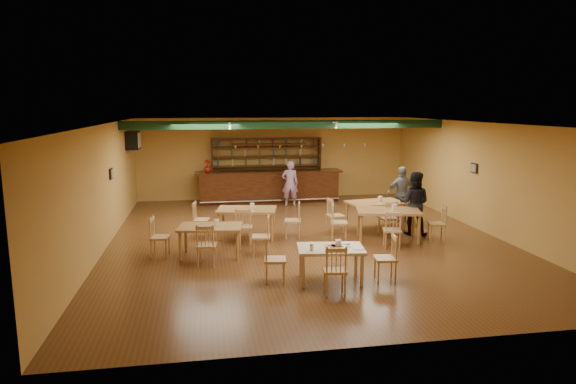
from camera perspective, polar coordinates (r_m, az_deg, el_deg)
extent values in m
plane|color=brown|center=(13.21, 2.00, -5.32)|extent=(12.00, 12.00, 0.00)
cube|color=black|center=(15.51, -0.03, 7.70)|extent=(10.00, 0.30, 0.25)
cube|color=silver|center=(15.91, -6.86, 7.94)|extent=(0.05, 2.50, 0.05)
cube|color=silver|center=(16.38, 4.50, 8.03)|extent=(0.05, 2.50, 0.05)
cube|color=silver|center=(16.86, -17.24, 5.67)|extent=(0.34, 0.70, 0.48)
cube|color=black|center=(13.80, -19.51, 1.98)|extent=(0.04, 0.34, 0.28)
cube|color=black|center=(15.12, 20.45, 2.57)|extent=(0.04, 0.34, 0.28)
cube|color=black|center=(18.01, -2.18, 0.63)|extent=(5.25, 0.85, 1.13)
cube|color=black|center=(18.55, -2.45, 2.69)|extent=(4.06, 0.40, 2.28)
imported|color=#AC170F|center=(17.76, -9.18, 2.93)|extent=(0.31, 0.31, 0.44)
cube|color=#A4773A|center=(13.31, -4.72, -3.52)|extent=(1.68, 1.20, 0.77)
cube|color=#A4773A|center=(14.39, 9.89, -2.60)|extent=(1.67, 1.16, 0.77)
cube|color=#A4773A|center=(11.76, -8.81, -5.54)|extent=(1.55, 1.06, 0.72)
cube|color=#A4773A|center=(13.21, 11.29, -3.71)|extent=(1.78, 1.30, 0.80)
cube|color=tan|center=(10.05, 4.86, -8.21)|extent=(1.39, 1.00, 0.69)
cylinder|color=silver|center=(9.97, 5.41, -6.23)|extent=(0.45, 0.45, 0.01)
cylinder|color=#EAE5C6|center=(9.71, 2.70, -6.35)|extent=(0.08, 0.08, 0.11)
cube|color=white|center=(10.20, 6.40, -5.84)|extent=(0.21, 0.16, 0.03)
cube|color=silver|center=(10.05, 6.11, -6.07)|extent=(0.30, 0.28, 0.00)
cylinder|color=white|center=(9.91, 8.02, -6.39)|extent=(0.25, 0.25, 0.01)
imported|color=#9F50AF|center=(17.26, 0.22, 0.98)|extent=(0.61, 0.44, 1.58)
imported|color=black|center=(13.86, 14.17, -1.24)|extent=(1.05, 0.99, 1.72)
imported|color=slate|center=(15.38, 12.89, -0.22)|extent=(0.98, 0.43, 1.66)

